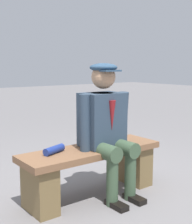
% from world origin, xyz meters
% --- Properties ---
extents(ground_plane, '(30.00, 30.00, 0.00)m').
position_xyz_m(ground_plane, '(0.00, 0.00, 0.00)').
color(ground_plane, slate).
extents(bench, '(1.44, 0.45, 0.48)m').
position_xyz_m(bench, '(0.00, 0.00, 0.30)').
color(bench, brown).
rests_on(bench, ground).
extents(seated_man, '(0.58, 0.62, 1.30)m').
position_xyz_m(seated_man, '(-0.12, 0.06, 0.73)').
color(seated_man, '#2F4052').
rests_on(seated_man, ground).
extents(rolled_magazine, '(0.24, 0.15, 0.07)m').
position_xyz_m(rolled_magazine, '(0.39, -0.06, 0.52)').
color(rolled_magazine, navy).
rests_on(rolled_magazine, bench).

